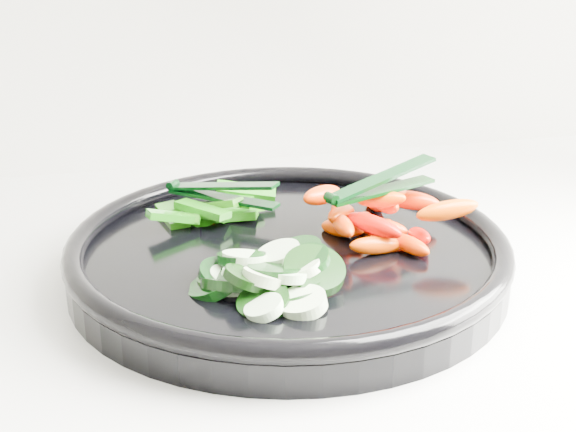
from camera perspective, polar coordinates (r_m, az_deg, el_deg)
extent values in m
cylinder|color=black|center=(0.69, 0.00, -3.30)|extent=(0.37, 0.37, 0.02)
torus|color=black|center=(0.68, 0.00, -1.88)|extent=(0.38, 0.38, 0.02)
cylinder|color=black|center=(0.59, -1.74, -6.16)|extent=(0.05, 0.05, 0.02)
cylinder|color=#D8FBC9|center=(0.58, -1.70, -6.57)|extent=(0.04, 0.04, 0.02)
cylinder|color=black|center=(0.61, -4.30, -4.93)|extent=(0.05, 0.05, 0.03)
cylinder|color=#D6EEBE|center=(0.62, -3.17, -4.54)|extent=(0.05, 0.05, 0.03)
cylinder|color=black|center=(0.63, -4.50, -4.30)|extent=(0.06, 0.06, 0.03)
cylinder|color=beige|center=(0.62, -4.42, -4.40)|extent=(0.04, 0.04, 0.02)
cylinder|color=black|center=(0.60, 0.47, -5.47)|extent=(0.05, 0.05, 0.02)
cylinder|color=beige|center=(0.58, 1.00, -6.23)|extent=(0.05, 0.05, 0.02)
cylinder|color=black|center=(0.65, -3.45, -3.41)|extent=(0.04, 0.04, 0.02)
cylinder|color=beige|center=(0.64, -2.45, -3.43)|extent=(0.04, 0.04, 0.02)
cylinder|color=black|center=(0.62, -4.61, -4.55)|extent=(0.05, 0.06, 0.01)
cylinder|color=#DDF6C5|center=(0.62, -4.08, -4.64)|extent=(0.04, 0.04, 0.01)
cylinder|color=black|center=(0.62, -4.20, -4.34)|extent=(0.06, 0.06, 0.02)
cylinder|color=#D2F3C2|center=(0.61, -3.29, -4.86)|extent=(0.04, 0.04, 0.01)
cylinder|color=black|center=(0.61, -5.18, -4.84)|extent=(0.06, 0.06, 0.03)
cylinder|color=beige|center=(0.62, -4.03, -4.65)|extent=(0.04, 0.04, 0.02)
cylinder|color=black|center=(0.62, 1.04, -3.43)|extent=(0.05, 0.06, 0.03)
cylinder|color=#D9EEBE|center=(0.61, 1.13, -3.85)|extent=(0.04, 0.04, 0.02)
cylinder|color=black|center=(0.63, -3.32, -3.00)|extent=(0.05, 0.05, 0.02)
cylinder|color=#DAF7C5|center=(0.63, -3.15, -3.06)|extent=(0.05, 0.05, 0.02)
cylinder|color=black|center=(0.60, -2.95, -4.44)|extent=(0.04, 0.04, 0.02)
cylinder|color=beige|center=(0.60, -1.80, -4.47)|extent=(0.04, 0.04, 0.02)
cylinder|color=black|center=(0.61, 1.85, -3.89)|extent=(0.07, 0.07, 0.03)
cylinder|color=#E3FAC8|center=(0.61, 0.90, -3.65)|extent=(0.04, 0.04, 0.02)
cylinder|color=black|center=(0.64, 0.61, -2.67)|extent=(0.05, 0.05, 0.02)
cylinder|color=#DDF4C3|center=(0.64, -0.65, -2.77)|extent=(0.04, 0.04, 0.02)
cylinder|color=black|center=(0.61, -0.96, -3.96)|extent=(0.05, 0.05, 0.02)
cylinder|color=#D8F6C5|center=(0.60, 0.04, -4.31)|extent=(0.04, 0.04, 0.01)
ellipsoid|color=#F04700|center=(0.69, 6.63, -1.30)|extent=(0.04, 0.05, 0.03)
ellipsoid|color=#EB4B00|center=(0.67, 6.28, -2.08)|extent=(0.05, 0.02, 0.02)
ellipsoid|color=#FF4C00|center=(0.68, 8.64, -2.02)|extent=(0.03, 0.05, 0.02)
ellipsoid|color=#FF3600|center=(0.71, 3.90, -0.83)|extent=(0.04, 0.05, 0.03)
ellipsoid|color=#F70F00|center=(0.70, 9.31, -1.41)|extent=(0.02, 0.04, 0.02)
ellipsoid|color=#ED2800|center=(0.72, 5.24, -0.41)|extent=(0.04, 0.05, 0.02)
ellipsoid|color=#FF3000|center=(0.71, 6.52, -0.81)|extent=(0.05, 0.04, 0.03)
ellipsoid|color=#EC3100|center=(0.77, 6.25, 1.00)|extent=(0.03, 0.05, 0.03)
ellipsoid|color=#E83500|center=(0.74, 3.64, 0.26)|extent=(0.02, 0.04, 0.02)
ellipsoid|color=#FF2B00|center=(0.67, 3.92, -0.66)|extent=(0.02, 0.05, 0.02)
ellipsoid|color=#F30E00|center=(0.72, 7.03, 0.79)|extent=(0.02, 0.05, 0.03)
ellipsoid|color=red|center=(0.68, 6.13, -0.65)|extent=(0.05, 0.05, 0.02)
ellipsoid|color=#EA2900|center=(0.70, 3.82, 0.13)|extent=(0.05, 0.05, 0.03)
ellipsoid|color=#E04100|center=(0.74, 8.73, 1.11)|extent=(0.06, 0.03, 0.02)
ellipsoid|color=#EB6000|center=(0.69, 6.75, 1.17)|extent=(0.04, 0.03, 0.02)
ellipsoid|color=red|center=(0.70, 2.45, 1.50)|extent=(0.05, 0.04, 0.02)
ellipsoid|color=#E05900|center=(0.70, 6.72, 1.44)|extent=(0.05, 0.02, 0.02)
ellipsoid|color=#E24B00|center=(0.68, 11.27, 0.41)|extent=(0.06, 0.02, 0.02)
cube|color=#19710A|center=(0.75, -4.45, 0.09)|extent=(0.04, 0.06, 0.02)
cube|color=#14690A|center=(0.77, -3.09, 0.72)|extent=(0.03, 0.05, 0.02)
cube|color=#26700A|center=(0.74, -4.18, 0.05)|extent=(0.06, 0.04, 0.02)
cube|color=#106109|center=(0.76, -4.76, 0.38)|extent=(0.07, 0.06, 0.03)
cube|color=#0D730A|center=(0.75, -8.21, 0.06)|extent=(0.03, 0.05, 0.01)
cube|color=#1C700A|center=(0.75, -6.91, 0.06)|extent=(0.03, 0.06, 0.03)
cube|color=#20720A|center=(0.74, -5.09, 0.84)|extent=(0.05, 0.05, 0.02)
cube|color=#176C0A|center=(0.72, -8.18, -0.04)|extent=(0.05, 0.02, 0.02)
cube|color=#19720A|center=(0.73, -6.11, 0.46)|extent=(0.05, 0.05, 0.01)
cube|color=#0B750E|center=(0.78, -3.00, 1.80)|extent=(0.06, 0.03, 0.02)
cylinder|color=black|center=(0.66, 3.10, 1.29)|extent=(0.01, 0.01, 0.01)
cube|color=black|center=(0.69, 6.71, 1.83)|extent=(0.11, 0.05, 0.00)
cube|color=black|center=(0.69, 6.75, 2.73)|extent=(0.11, 0.05, 0.02)
cylinder|color=black|center=(0.77, -8.19, 2.22)|extent=(0.01, 0.01, 0.01)
cube|color=black|center=(0.74, -4.63, 1.30)|extent=(0.10, 0.08, 0.00)
cube|color=black|center=(0.74, -4.65, 2.13)|extent=(0.09, 0.08, 0.02)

